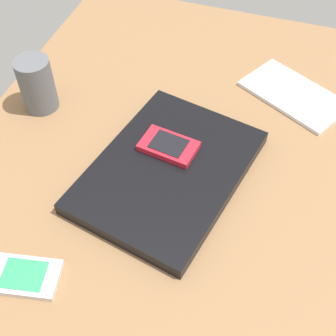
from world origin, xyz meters
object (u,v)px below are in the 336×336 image
cell_phone_on_laptop (169,146)px  pen_cup (37,84)px  notepad (294,95)px  laptop_closed (168,171)px  cell_phone_on_desk (24,276)px

cell_phone_on_laptop → pen_cup: pen_cup is taller
notepad → pen_cup: (-18.69, 47.21, 5.01)cm
laptop_closed → pen_cup: (9.18, 29.54, 4.21)cm
laptop_closed → pen_cup: bearing=84.7°
cell_phone_on_desk → pen_cup: 38.24cm
laptop_closed → notepad: (27.87, -17.67, -0.80)cm
laptop_closed → pen_cup: 31.22cm
cell_phone_on_laptop → notepad: cell_phone_on_laptop is taller
cell_phone_on_desk → notepad: cell_phone_on_desk is taller
notepad → cell_phone_on_laptop: bearing=170.0°
cell_phone_on_laptop → cell_phone_on_desk: cell_phone_on_laptop is taller
cell_phone_on_laptop → notepad: bearing=-38.4°
laptop_closed → cell_phone_on_laptop: 4.60cm
notepad → pen_cup: pen_cup is taller
laptop_closed → notepad: bearing=-20.4°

